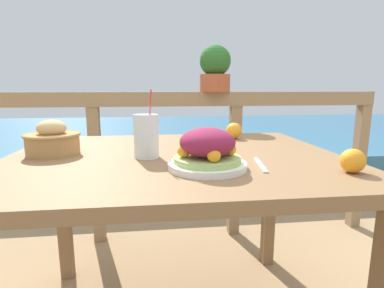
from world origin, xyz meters
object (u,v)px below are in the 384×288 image
object	(u,v)px
salad_plate	(207,151)
drink_glass	(146,136)
potted_plant	(215,69)
bread_basket	(53,140)

from	to	relation	value
salad_plate	drink_glass	world-z (taller)	drink_glass
salad_plate	potted_plant	bearing A→B (deg)	77.75
salad_plate	bread_basket	world-z (taller)	bread_basket
salad_plate	drink_glass	xyz separation A→B (m)	(-0.19, 0.18, 0.02)
salad_plate	potted_plant	size ratio (longest dim) A/B	0.85
drink_glass	potted_plant	xyz separation A→B (m)	(0.41, 0.85, 0.29)
bread_basket	potted_plant	world-z (taller)	potted_plant
bread_basket	potted_plant	bearing A→B (deg)	44.43
bread_basket	salad_plate	bearing A→B (deg)	-26.44
drink_glass	potted_plant	size ratio (longest dim) A/B	0.84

